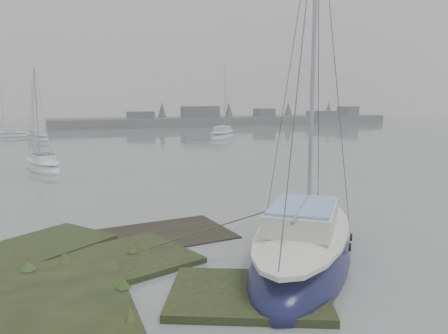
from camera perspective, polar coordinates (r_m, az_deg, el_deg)
ground at (r=39.21m, az=-16.55°, el=2.02°), size 160.00×160.00×0.00m
far_shoreline at (r=76.99m, az=1.51°, el=6.16°), size 60.00×8.00×4.15m
sailboat_main at (r=12.29m, az=10.31°, el=-10.56°), size 6.81×7.48×10.78m
sailboat_white at (r=29.56m, az=-22.54°, el=0.02°), size 2.90×5.10×6.85m
sailboat_far_a at (r=52.10m, az=-23.24°, el=3.51°), size 3.47×5.41×7.27m
sailboat_far_b at (r=50.12m, az=-0.15°, el=4.10°), size 5.66×6.30×9.03m
sailboat_far_c at (r=58.00m, az=-26.22°, el=3.75°), size 4.52×2.30×6.10m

